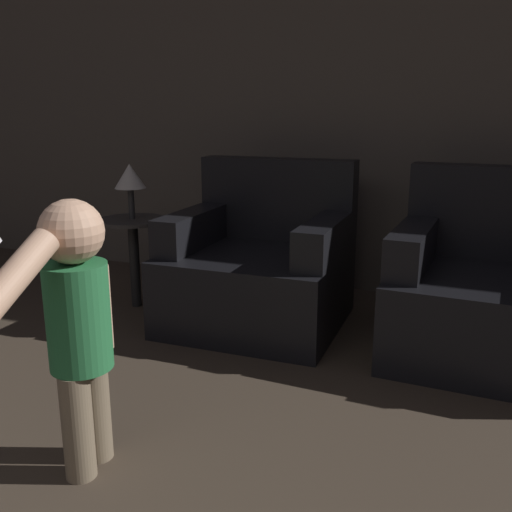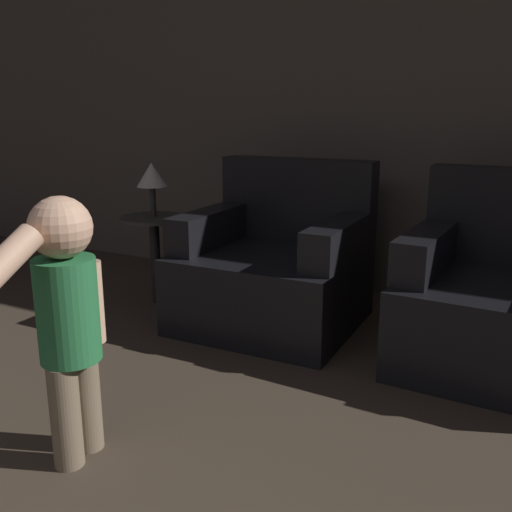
% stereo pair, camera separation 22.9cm
% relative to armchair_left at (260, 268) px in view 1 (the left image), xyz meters
% --- Properties ---
extents(wall_back, '(8.40, 0.05, 2.60)m').
position_rel_armchair_left_xyz_m(wall_back, '(0.11, 0.79, 0.99)').
color(wall_back, '#51493F').
rests_on(wall_back, ground_plane).
extents(armchair_left, '(0.93, 0.89, 0.89)m').
position_rel_armchair_left_xyz_m(armchair_left, '(0.00, 0.00, 0.00)').
color(armchair_left, black).
rests_on(armchair_left, ground_plane).
extents(armchair_right, '(0.94, 0.90, 0.89)m').
position_rel_armchair_left_xyz_m(armchair_right, '(1.20, -0.00, 0.00)').
color(armchair_right, black).
rests_on(armchair_right, ground_plane).
extents(person_toddler, '(0.20, 0.62, 0.91)m').
position_rel_armchair_left_xyz_m(person_toddler, '(-0.02, -1.49, 0.23)').
color(person_toddler, brown).
rests_on(person_toddler, ground_plane).
extents(side_table, '(0.40, 0.40, 0.54)m').
position_rel_armchair_left_xyz_m(side_table, '(-0.79, -0.06, 0.12)').
color(side_table, black).
rests_on(side_table, ground_plane).
extents(lamp, '(0.18, 0.18, 0.32)m').
position_rel_armchair_left_xyz_m(lamp, '(-0.79, -0.06, 0.47)').
color(lamp, '#262626').
rests_on(lamp, side_table).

